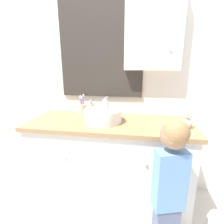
{
  "coord_description": "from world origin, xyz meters",
  "views": [
    {
      "loc": [
        0.25,
        -1.09,
        1.26
      ],
      "look_at": [
        0.03,
        0.27,
        0.89
      ],
      "focal_mm": 28.0,
      "sensor_mm": 36.0,
      "label": 1
    }
  ],
  "objects_px": {
    "soap_dispenser": "(91,109)",
    "teddy_bear": "(187,120)",
    "child_figure": "(170,177)",
    "toothbrush_holder": "(82,108)",
    "sink_basin": "(103,115)"
  },
  "relations": [
    {
      "from": "child_figure",
      "to": "teddy_bear",
      "type": "relative_size",
      "value": 6.99
    },
    {
      "from": "toothbrush_holder",
      "to": "child_figure",
      "type": "relative_size",
      "value": 0.2
    },
    {
      "from": "soap_dispenser",
      "to": "child_figure",
      "type": "height_order",
      "value": "child_figure"
    },
    {
      "from": "sink_basin",
      "to": "teddy_bear",
      "type": "distance_m",
      "value": 0.67
    },
    {
      "from": "sink_basin",
      "to": "soap_dispenser",
      "type": "distance_m",
      "value": 0.27
    },
    {
      "from": "toothbrush_holder",
      "to": "child_figure",
      "type": "bearing_deg",
      "value": -39.15
    },
    {
      "from": "toothbrush_holder",
      "to": "teddy_bear",
      "type": "relative_size",
      "value": 1.43
    },
    {
      "from": "toothbrush_holder",
      "to": "child_figure",
      "type": "height_order",
      "value": "toothbrush_holder"
    },
    {
      "from": "soap_dispenser",
      "to": "teddy_bear",
      "type": "xyz_separation_m",
      "value": [
        0.83,
        -0.27,
        0.01
      ]
    },
    {
      "from": "soap_dispenser",
      "to": "child_figure",
      "type": "relative_size",
      "value": 0.15
    },
    {
      "from": "teddy_bear",
      "to": "soap_dispenser",
      "type": "bearing_deg",
      "value": 162.05
    },
    {
      "from": "sink_basin",
      "to": "soap_dispenser",
      "type": "xyz_separation_m",
      "value": [
        -0.17,
        0.21,
        0.0
      ]
    },
    {
      "from": "sink_basin",
      "to": "toothbrush_holder",
      "type": "xyz_separation_m",
      "value": [
        -0.26,
        0.2,
        -0.0
      ]
    },
    {
      "from": "soap_dispenser",
      "to": "teddy_bear",
      "type": "relative_size",
      "value": 1.04
    },
    {
      "from": "sink_basin",
      "to": "soap_dispenser",
      "type": "height_order",
      "value": "sink_basin"
    }
  ]
}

